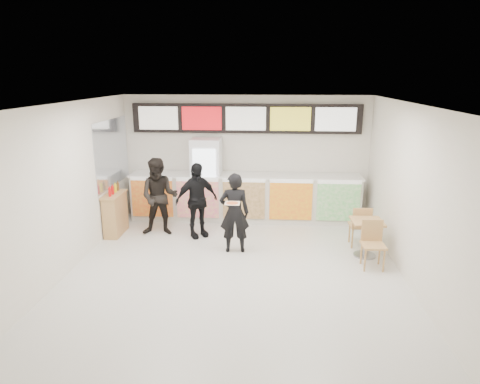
# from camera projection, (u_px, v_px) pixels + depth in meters

# --- Properties ---
(floor) EXTENTS (7.00, 7.00, 0.00)m
(floor) POSITION_uv_depth(u_px,v_px,m) (234.00, 276.00, 7.61)
(floor) COLOR beige
(floor) RESTS_ON ground
(ceiling) EXTENTS (7.00, 7.00, 0.00)m
(ceiling) POSITION_uv_depth(u_px,v_px,m) (233.00, 105.00, 6.81)
(ceiling) COLOR white
(ceiling) RESTS_ON wall_back
(wall_back) EXTENTS (6.00, 0.00, 6.00)m
(wall_back) POSITION_uv_depth(u_px,v_px,m) (246.00, 157.00, 10.58)
(wall_back) COLOR silver
(wall_back) RESTS_ON floor
(wall_left) EXTENTS (0.00, 7.00, 7.00)m
(wall_left) POSITION_uv_depth(u_px,v_px,m) (62.00, 192.00, 7.42)
(wall_left) COLOR silver
(wall_left) RESTS_ON floor
(wall_right) EXTENTS (0.00, 7.00, 7.00)m
(wall_right) POSITION_uv_depth(u_px,v_px,m) (416.00, 199.00, 7.00)
(wall_right) COLOR silver
(wall_right) RESTS_ON floor
(service_counter) EXTENTS (5.56, 0.77, 1.14)m
(service_counter) POSITION_uv_depth(u_px,v_px,m) (245.00, 197.00, 10.43)
(service_counter) COLOR silver
(service_counter) RESTS_ON floor
(menu_board) EXTENTS (5.50, 0.14, 0.70)m
(menu_board) POSITION_uv_depth(u_px,v_px,m) (246.00, 118.00, 10.24)
(menu_board) COLOR black
(menu_board) RESTS_ON wall_back
(drinks_fridge) EXTENTS (0.70, 0.67, 2.00)m
(drinks_fridge) POSITION_uv_depth(u_px,v_px,m) (207.00, 179.00, 10.40)
(drinks_fridge) COLOR white
(drinks_fridge) RESTS_ON floor
(mirror_panel) EXTENTS (0.01, 2.00, 1.50)m
(mirror_panel) POSITION_uv_depth(u_px,v_px,m) (112.00, 153.00, 9.71)
(mirror_panel) COLOR #B2B7BF
(mirror_panel) RESTS_ON wall_left
(customer_main) EXTENTS (0.63, 0.44, 1.62)m
(customer_main) POSITION_uv_depth(u_px,v_px,m) (234.00, 213.00, 8.48)
(customer_main) COLOR black
(customer_main) RESTS_ON floor
(customer_left) EXTENTS (0.88, 0.70, 1.73)m
(customer_left) POSITION_uv_depth(u_px,v_px,m) (159.00, 197.00, 9.40)
(customer_left) COLOR black
(customer_left) RESTS_ON floor
(customer_mid) EXTENTS (1.03, 0.88, 1.66)m
(customer_mid) POSITION_uv_depth(u_px,v_px,m) (197.00, 200.00, 9.27)
(customer_mid) COLOR black
(customer_mid) RESTS_ON floor
(pizza_slice) EXTENTS (0.36, 0.36, 0.02)m
(pizza_slice) POSITION_uv_depth(u_px,v_px,m) (232.00, 203.00, 7.95)
(pizza_slice) COLOR beige
(pizza_slice) RESTS_ON customer_main
(cafe_table) EXTENTS (0.61, 1.51, 0.88)m
(cafe_table) POSITION_uv_depth(u_px,v_px,m) (366.00, 232.00, 8.32)
(cafe_table) COLOR tan
(cafe_table) RESTS_ON floor
(condiment_ledge) EXTENTS (0.34, 0.84, 1.12)m
(condiment_ledge) POSITION_uv_depth(u_px,v_px,m) (115.00, 213.00, 9.52)
(condiment_ledge) COLOR tan
(condiment_ledge) RESTS_ON floor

